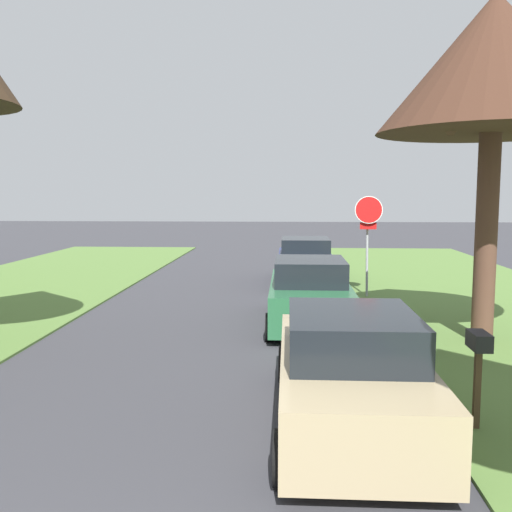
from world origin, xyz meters
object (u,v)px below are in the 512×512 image
at_px(stop_sign_far, 368,224).
at_px(street_tree_right_mid_a, 494,66).
at_px(parked_sedan_green, 309,294).
at_px(curbside_mailbox, 479,352).
at_px(parked_sedan_tan, 350,373).
at_px(parked_sedan_navy, 305,262).

bearing_deg(stop_sign_far, street_tree_right_mid_a, -71.84).
xyz_separation_m(parked_sedan_green, curbside_mailbox, (1.94, -5.96, 0.33)).
bearing_deg(parked_sedan_green, parked_sedan_tan, -86.96).
distance_m(parked_sedan_navy, curbside_mailbox, 12.30).
xyz_separation_m(stop_sign_far, parked_sedan_green, (-1.84, -3.50, -1.46)).
height_order(street_tree_right_mid_a, parked_sedan_tan, street_tree_right_mid_a).
xyz_separation_m(stop_sign_far, parked_sedan_tan, (-1.53, -9.36, -1.46)).
xyz_separation_m(parked_sedan_green, parked_sedan_navy, (0.08, 6.19, 0.00)).
relative_size(stop_sign_far, street_tree_right_mid_a, 0.43).
height_order(street_tree_right_mid_a, parked_sedan_green, street_tree_right_mid_a).
distance_m(street_tree_right_mid_a, curbside_mailbox, 6.51).
height_order(stop_sign_far, street_tree_right_mid_a, street_tree_right_mid_a).
bearing_deg(parked_sedan_green, curbside_mailbox, -71.97).
bearing_deg(parked_sedan_tan, parked_sedan_navy, 91.10).
bearing_deg(stop_sign_far, parked_sedan_green, -117.68).
xyz_separation_m(parked_sedan_tan, parked_sedan_navy, (-0.23, 12.05, 0.00)).
xyz_separation_m(street_tree_right_mid_a, parked_sedan_tan, (-3.18, -4.31, -4.85)).
relative_size(parked_sedan_tan, curbside_mailbox, 3.47).
bearing_deg(parked_sedan_green, stop_sign_far, 62.32).
bearing_deg(street_tree_right_mid_a, curbside_mailbox, -109.34).
bearing_deg(curbside_mailbox, stop_sign_far, 90.64).
bearing_deg(parked_sedan_navy, parked_sedan_tan, -88.90).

